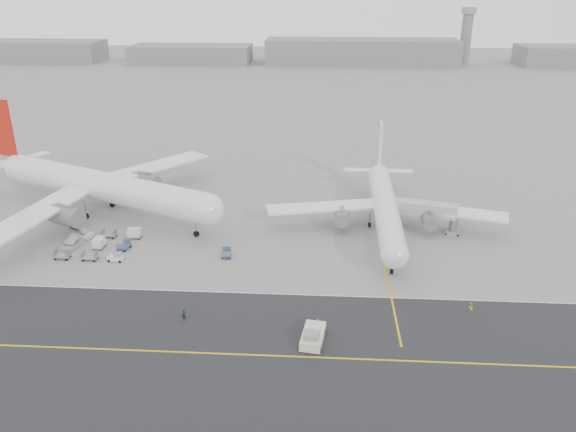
# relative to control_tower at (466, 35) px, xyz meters

# --- Properties ---
(ground) EXTENTS (700.00, 700.00, 0.00)m
(ground) POSITION_rel_control_tower_xyz_m (-100.00, -265.00, -16.25)
(ground) COLOR gray
(ground) RESTS_ON ground
(taxiway) EXTENTS (220.00, 59.00, 0.03)m
(taxiway) POSITION_rel_control_tower_xyz_m (-94.98, -282.98, -16.24)
(taxiway) COLOR #292A2C
(taxiway) RESTS_ON ground
(horizon_buildings) EXTENTS (520.00, 28.00, 28.00)m
(horizon_buildings) POSITION_rel_control_tower_xyz_m (-70.00, -5.00, -16.25)
(horizon_buildings) COLOR gray
(horizon_buildings) RESTS_ON ground
(control_tower) EXTENTS (7.00, 7.00, 31.25)m
(control_tower) POSITION_rel_control_tower_xyz_m (0.00, 0.00, 0.00)
(control_tower) COLOR gray
(control_tower) RESTS_ON ground
(airliner_a) EXTENTS (59.44, 58.00, 21.79)m
(airliner_a) POSITION_rel_control_tower_xyz_m (-128.06, -236.23, -9.98)
(airliner_a) COLOR white
(airliner_a) RESTS_ON ground
(airliner_b) EXTENTS (47.27, 47.82, 16.49)m
(airliner_b) POSITION_rel_control_tower_xyz_m (-68.75, -240.29, -11.49)
(airliner_b) COLOR white
(airliner_b) RESTS_ON ground
(pushback_tug) EXTENTS (3.60, 7.87, 2.22)m
(pushback_tug) POSITION_rel_control_tower_xyz_m (-82.05, -279.54, -15.34)
(pushback_tug) COLOR beige
(pushback_tug) RESTS_ON ground
(jet_bridge) EXTENTS (16.07, 6.81, 6.01)m
(jet_bridge) POSITION_rel_control_tower_xyz_m (-62.06, -240.51, -12.06)
(jet_bridge) COLOR gray
(jet_bridge) RESTS_ON ground
(gse_cluster) EXTENTS (19.14, 18.58, 2.05)m
(gse_cluster) POSITION_rel_control_tower_xyz_m (-122.20, -252.85, -16.25)
(gse_cluster) COLOR gray
(gse_cluster) RESTS_ON ground
(stray_dolly) EXTENTS (1.82, 2.68, 1.55)m
(stray_dolly) POSITION_rel_control_tower_xyz_m (-98.08, -254.86, -16.25)
(stray_dolly) COLOR silver
(stray_dolly) RESTS_ON ground
(ground_crew_a) EXTENTS (0.67, 0.48, 1.75)m
(ground_crew_a) POSITION_rel_control_tower_xyz_m (-100.90, -275.35, -15.38)
(ground_crew_a) COLOR black
(ground_crew_a) RESTS_ON ground
(ground_crew_b) EXTENTS (0.84, 0.69, 1.62)m
(ground_crew_b) POSITION_rel_control_tower_xyz_m (-58.69, -270.66, -15.44)
(ground_crew_b) COLOR #BFCA17
(ground_crew_b) RESTS_ON ground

